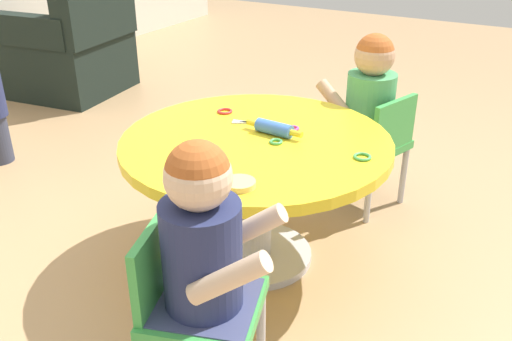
{
  "coord_description": "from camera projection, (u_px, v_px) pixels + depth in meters",
  "views": [
    {
      "loc": [
        -1.6,
        -0.92,
        1.31
      ],
      "look_at": [
        0.0,
        0.0,
        0.39
      ],
      "focal_mm": 39.26,
      "sensor_mm": 36.0,
      "label": 1
    }
  ],
  "objects": [
    {
      "name": "cookie_cutter_2",
      "position": [
        276.0,
        142.0,
        1.97
      ],
      "size": [
        0.05,
        0.05,
        0.01
      ],
      "primitive_type": "torus",
      "color": "#4CB259",
      "rests_on": "craft_table"
    },
    {
      "name": "craft_scissors",
      "position": [
        255.0,
        123.0,
        2.13
      ],
      "size": [
        0.1,
        0.14,
        0.01
      ],
      "color": "silver",
      "rests_on": "craft_table"
    },
    {
      "name": "cookie_cutter_0",
      "position": [
        225.0,
        111.0,
        2.24
      ],
      "size": [
        0.06,
        0.06,
        0.01
      ],
      "primitive_type": "torus",
      "color": "red",
      "rests_on": "craft_table"
    },
    {
      "name": "seated_child_right",
      "position": [
        370.0,
        93.0,
        2.41
      ],
      "size": [
        0.36,
        0.41,
        0.51
      ],
      "color": "#3F4772",
      "rests_on": "ground"
    },
    {
      "name": "craft_table",
      "position": [
        256.0,
        166.0,
        2.06
      ],
      "size": [
        0.98,
        0.98,
        0.52
      ],
      "color": "silver",
      "rests_on": "ground"
    },
    {
      "name": "cookie_cutter_3",
      "position": [
        362.0,
        157.0,
        1.86
      ],
      "size": [
        0.06,
        0.06,
        0.01
      ],
      "primitive_type": "torus",
      "color": "#4CB259",
      "rests_on": "craft_table"
    },
    {
      "name": "child_chair_left",
      "position": [
        192.0,
        303.0,
        1.52
      ],
      "size": [
        0.38,
        0.38,
        0.54
      ],
      "color": "#B7B7BC",
      "rests_on": "ground"
    },
    {
      "name": "playdough_blob_0",
      "position": [
        240.0,
        184.0,
        1.68
      ],
      "size": [
        0.1,
        0.1,
        0.02
      ],
      "primitive_type": "cylinder",
      "color": "#F2CC72",
      "rests_on": "craft_table"
    },
    {
      "name": "cookie_cutter_1",
      "position": [
        293.0,
        128.0,
        2.08
      ],
      "size": [
        0.05,
        0.05,
        0.01
      ],
      "primitive_type": "torus",
      "color": "#D83FA5",
      "rests_on": "craft_table"
    },
    {
      "name": "seated_child_left",
      "position": [
        203.0,
        235.0,
        1.41
      ],
      "size": [
        0.36,
        0.41,
        0.51
      ],
      "color": "#3F4772",
      "rests_on": "ground"
    },
    {
      "name": "rolling_pin",
      "position": [
        274.0,
        128.0,
        2.03
      ],
      "size": [
        0.06,
        0.23,
        0.05
      ],
      "color": "#3F72CC",
      "rests_on": "craft_table"
    },
    {
      "name": "ground_plane",
      "position": [
        256.0,
        257.0,
        2.24
      ],
      "size": [
        10.0,
        10.0,
        0.0
      ],
      "primitive_type": "plane",
      "color": "tan"
    },
    {
      "name": "armchair_dark",
      "position": [
        73.0,
        50.0,
        3.95
      ],
      "size": [
        0.79,
        0.8,
        0.85
      ],
      "color": "black",
      "rests_on": "ground"
    },
    {
      "name": "child_chair_right",
      "position": [
        373.0,
        144.0,
        2.48
      ],
      "size": [
        0.38,
        0.38,
        0.54
      ],
      "color": "#B7B7BC",
      "rests_on": "ground"
    }
  ]
}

